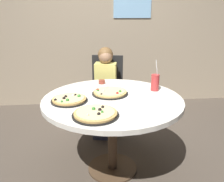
# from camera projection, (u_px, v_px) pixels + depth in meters

# --- Properties ---
(ground_plane) EXTENTS (8.00, 8.00, 0.00)m
(ground_plane) POSITION_uv_depth(u_px,v_px,m) (112.00, 169.00, 2.41)
(ground_plane) COLOR #4C4238
(wall_with_window) EXTENTS (5.20, 0.14, 2.90)m
(wall_with_window) POSITION_uv_depth(u_px,v_px,m) (101.00, 14.00, 3.76)
(wall_with_window) COLOR gray
(wall_with_window) RESTS_ON ground_plane
(dining_table) EXTENTS (1.26, 1.26, 0.75)m
(dining_table) POSITION_uv_depth(u_px,v_px,m) (113.00, 108.00, 2.20)
(dining_table) COLOR silver
(dining_table) RESTS_ON ground_plane
(chair_wooden) EXTENTS (0.48, 0.48, 0.95)m
(chair_wooden) POSITION_uv_depth(u_px,v_px,m) (107.00, 89.00, 3.15)
(chair_wooden) COLOR black
(chair_wooden) RESTS_ON ground_plane
(diner_child) EXTENTS (0.32, 0.43, 1.08)m
(diner_child) POSITION_uv_depth(u_px,v_px,m) (105.00, 97.00, 3.00)
(diner_child) COLOR #3F4766
(diner_child) RESTS_ON ground_plane
(pizza_veggie) EXTENTS (0.34, 0.34, 0.05)m
(pizza_veggie) POSITION_uv_depth(u_px,v_px,m) (110.00, 92.00, 2.27)
(pizza_veggie) COLOR black
(pizza_veggie) RESTS_ON dining_table
(pizza_cheese) EXTENTS (0.32, 0.32, 0.05)m
(pizza_cheese) POSITION_uv_depth(u_px,v_px,m) (69.00, 99.00, 2.09)
(pizza_cheese) COLOR black
(pizza_cheese) RESTS_ON dining_table
(pizza_pepperoni) EXTENTS (0.35, 0.35, 0.05)m
(pizza_pepperoni) POSITION_uv_depth(u_px,v_px,m) (96.00, 114.00, 1.80)
(pizza_pepperoni) COLOR black
(pizza_pepperoni) RESTS_ON dining_table
(soda_cup) EXTENTS (0.08, 0.08, 0.31)m
(soda_cup) POSITION_uv_depth(u_px,v_px,m) (155.00, 82.00, 2.36)
(soda_cup) COLOR #B73333
(soda_cup) RESTS_ON dining_table
(sauce_bowl) EXTENTS (0.07, 0.07, 0.04)m
(sauce_bowl) POSITION_uv_depth(u_px,v_px,m) (102.00, 82.00, 2.60)
(sauce_bowl) COLOR brown
(sauce_bowl) RESTS_ON dining_table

